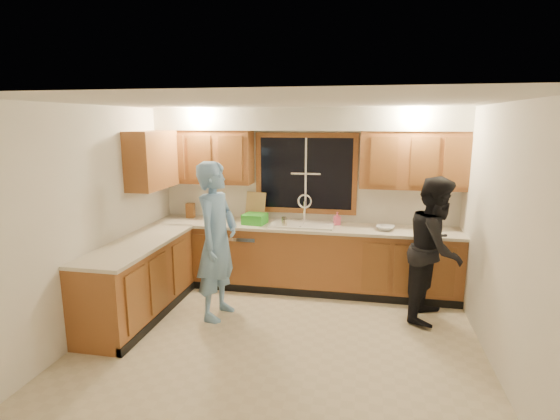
# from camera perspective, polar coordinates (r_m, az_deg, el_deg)

# --- Properties ---
(floor) EXTENTS (4.20, 4.20, 0.00)m
(floor) POSITION_cam_1_polar(r_m,az_deg,el_deg) (4.86, -0.05, -17.03)
(floor) COLOR beige
(floor) RESTS_ON ground
(ceiling) EXTENTS (4.20, 4.20, 0.00)m
(ceiling) POSITION_cam_1_polar(r_m,az_deg,el_deg) (4.28, -0.06, 13.87)
(ceiling) COLOR silver
(wall_back) EXTENTS (4.20, 0.00, 4.20)m
(wall_back) POSITION_cam_1_polar(r_m,az_deg,el_deg) (6.24, 3.37, 1.59)
(wall_back) COLOR silver
(wall_back) RESTS_ON ground
(wall_left) EXTENTS (0.00, 3.80, 3.80)m
(wall_left) POSITION_cam_1_polar(r_m,az_deg,el_deg) (5.23, -23.26, -1.29)
(wall_left) COLOR silver
(wall_left) RESTS_ON ground
(wall_right) EXTENTS (0.00, 3.80, 3.80)m
(wall_right) POSITION_cam_1_polar(r_m,az_deg,el_deg) (4.51, 27.20, -3.59)
(wall_right) COLOR silver
(wall_right) RESTS_ON ground
(base_cabinets_back) EXTENTS (4.20, 0.60, 0.88)m
(base_cabinets_back) POSITION_cam_1_polar(r_m,az_deg,el_deg) (6.15, 2.89, -6.35)
(base_cabinets_back) COLOR #95582B
(base_cabinets_back) RESTS_ON ground
(base_cabinets_left) EXTENTS (0.60, 1.90, 0.88)m
(base_cabinets_left) POSITION_cam_1_polar(r_m,az_deg,el_deg) (5.58, -17.98, -8.81)
(base_cabinets_left) COLOR #95582B
(base_cabinets_left) RESTS_ON ground
(countertop_back) EXTENTS (4.20, 0.63, 0.04)m
(countertop_back) POSITION_cam_1_polar(r_m,az_deg,el_deg) (6.01, 2.91, -2.21)
(countertop_back) COLOR beige
(countertop_back) RESTS_ON base_cabinets_back
(countertop_left) EXTENTS (0.63, 1.90, 0.04)m
(countertop_left) POSITION_cam_1_polar(r_m,az_deg,el_deg) (5.43, -18.14, -4.27)
(countertop_left) COLOR beige
(countertop_left) RESTS_ON base_cabinets_left
(upper_cabinets_left) EXTENTS (1.35, 0.33, 0.75)m
(upper_cabinets_left) POSITION_cam_1_polar(r_m,az_deg,el_deg) (6.36, -9.69, 6.86)
(upper_cabinets_left) COLOR #95582B
(upper_cabinets_left) RESTS_ON wall_back
(upper_cabinets_right) EXTENTS (1.35, 0.33, 0.75)m
(upper_cabinets_right) POSITION_cam_1_polar(r_m,az_deg,el_deg) (5.97, 16.96, 6.23)
(upper_cabinets_right) COLOR #95582B
(upper_cabinets_right) RESTS_ON wall_back
(upper_cabinets_return) EXTENTS (0.33, 0.90, 0.75)m
(upper_cabinets_return) POSITION_cam_1_polar(r_m,az_deg,el_deg) (6.01, -16.37, 6.29)
(upper_cabinets_return) COLOR #95582B
(upper_cabinets_return) RESTS_ON wall_left
(soffit) EXTENTS (4.20, 0.35, 0.30)m
(soffit) POSITION_cam_1_polar(r_m,az_deg,el_deg) (5.97, 3.26, 11.75)
(soffit) COLOR silver
(soffit) RESTS_ON wall_back
(window_frame) EXTENTS (1.44, 0.03, 1.14)m
(window_frame) POSITION_cam_1_polar(r_m,az_deg,el_deg) (6.18, 3.39, 4.77)
(window_frame) COLOR black
(window_frame) RESTS_ON wall_back
(sink) EXTENTS (0.86, 0.52, 0.57)m
(sink) POSITION_cam_1_polar(r_m,az_deg,el_deg) (6.03, 2.94, -2.49)
(sink) COLOR white
(sink) RESTS_ON countertop_back
(dishwasher) EXTENTS (0.60, 0.56, 0.82)m
(dishwasher) POSITION_cam_1_polar(r_m,az_deg,el_deg) (6.32, -4.82, -6.16)
(dishwasher) COLOR white
(dishwasher) RESTS_ON floor
(stove) EXTENTS (0.58, 0.75, 0.90)m
(stove) POSITION_cam_1_polar(r_m,az_deg,el_deg) (5.12, -21.12, -10.76)
(stove) COLOR white
(stove) RESTS_ON floor
(man) EXTENTS (0.54, 0.74, 1.88)m
(man) POSITION_cam_1_polar(r_m,az_deg,el_deg) (5.21, -8.24, -4.01)
(man) COLOR #6C9BCC
(man) RESTS_ON floor
(woman) EXTENTS (0.88, 1.00, 1.71)m
(woman) POSITION_cam_1_polar(r_m,az_deg,el_deg) (5.45, 19.66, -4.81)
(woman) COLOR black
(woman) RESTS_ON floor
(knife_block) EXTENTS (0.12, 0.11, 0.21)m
(knife_block) POSITION_cam_1_polar(r_m,az_deg,el_deg) (6.60, -11.62, -0.05)
(knife_block) COLOR brown
(knife_block) RESTS_ON countertop_back
(cutting_board) EXTENTS (0.32, 0.17, 0.40)m
(cutting_board) POSITION_cam_1_polar(r_m,az_deg,el_deg) (6.31, -3.23, 0.53)
(cutting_board) COLOR tan
(cutting_board) RESTS_ON countertop_back
(dish_crate) EXTENTS (0.34, 0.32, 0.14)m
(dish_crate) POSITION_cam_1_polar(r_m,az_deg,el_deg) (6.09, -3.31, -1.16)
(dish_crate) COLOR green
(dish_crate) RESTS_ON countertop_back
(soap_bottle) EXTENTS (0.11, 0.11, 0.18)m
(soap_bottle) POSITION_cam_1_polar(r_m,az_deg,el_deg) (6.06, 7.47, -1.10)
(soap_bottle) COLOR #FF618E
(soap_bottle) RESTS_ON countertop_back
(bowl) EXTENTS (0.29, 0.29, 0.06)m
(bowl) POSITION_cam_1_polar(r_m,az_deg,el_deg) (5.90, 13.58, -2.30)
(bowl) COLOR silver
(bowl) RESTS_ON countertop_back
(can_left) EXTENTS (0.08, 0.08, 0.12)m
(can_left) POSITION_cam_1_polar(r_m,az_deg,el_deg) (5.87, 0.61, -1.74)
(can_left) COLOR #BEB392
(can_left) RESTS_ON countertop_back
(can_right) EXTENTS (0.08, 0.08, 0.12)m
(can_right) POSITION_cam_1_polar(r_m,az_deg,el_deg) (5.96, 0.53, -1.51)
(can_right) COLOR #BEB392
(can_right) RESTS_ON countertop_back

